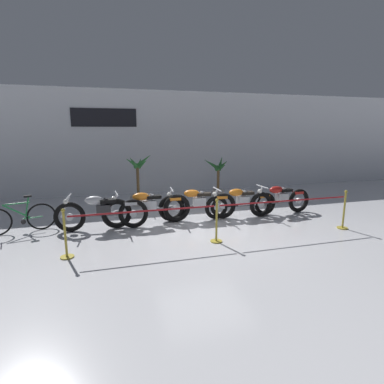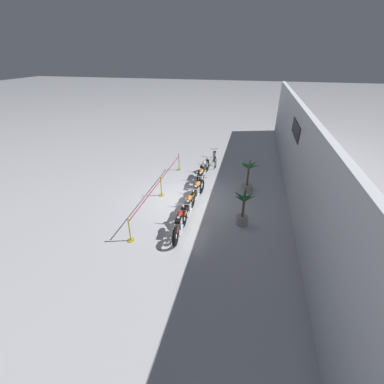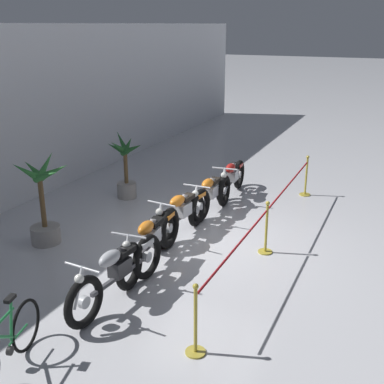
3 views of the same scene
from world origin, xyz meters
name	(u,v)px [view 1 (image 1 of 3)]	position (x,y,z in m)	size (l,w,h in m)	color
ground_plane	(203,226)	(0.00, 0.00, 0.00)	(120.00, 120.00, 0.00)	silver
back_wall	(166,142)	(-0.01, 5.12, 2.10)	(28.00, 0.29, 4.20)	white
motorcycle_silver_0	(102,212)	(-2.67, 0.46, 0.49)	(2.42, 0.62, 0.98)	black
motorcycle_orange_1	(147,208)	(-1.46, 0.55, 0.48)	(2.50, 0.62, 0.98)	black
motorcycle_orange_2	(197,204)	(0.02, 0.64, 0.47)	(2.33, 0.62, 0.97)	black
motorcycle_orange_3	(241,202)	(1.38, 0.57, 0.46)	(2.33, 0.62, 0.93)	black
motorcycle_red_4	(280,200)	(2.69, 0.51, 0.47)	(2.19, 0.62, 0.96)	black
bicycle	(20,218)	(-4.71, 0.80, 0.38)	(1.69, 0.59, 0.96)	black
potted_palm_left_of_row	(218,181)	(1.51, 2.91, 0.75)	(1.02, 0.96, 1.69)	gray
potted_palm_right_of_row	(138,184)	(-1.45, 2.96, 0.76)	(0.97, 1.16, 1.83)	gray
stanchion_far_left	(171,217)	(-1.15, -1.19, 0.69)	(7.01, 0.28, 1.05)	gold
stanchion_mid_left	(216,227)	(-0.06, -1.19, 0.36)	(0.28, 0.28, 1.05)	gold
stanchion_mid_right	(344,216)	(3.57, -1.19, 0.36)	(0.28, 0.28, 1.05)	gold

